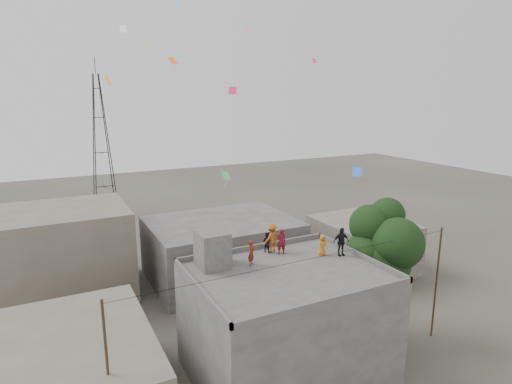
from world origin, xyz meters
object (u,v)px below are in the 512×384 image
tree (383,247)px  transmission_tower (101,145)px  stair_head_box (212,249)px  person_red_adult (281,241)px  person_dark_adult (341,242)px

tree → transmission_tower: bearing=106.1°
tree → transmission_tower: transmission_tower is taller
stair_head_box → tree: (10.57, -2.00, -1.00)m
person_red_adult → transmission_tower: bearing=-66.1°
transmission_tower → person_red_adult: size_ratio=12.95×
transmission_tower → person_red_adult: bearing=-82.2°
person_red_adult → person_dark_adult: (3.01, -1.81, 0.08)m
person_red_adult → person_dark_adult: 3.51m
person_red_adult → person_dark_adult: bearing=165.0°
tree → person_red_adult: size_ratio=5.89×
tree → person_dark_adult: bearing=177.7°
stair_head_box → person_dark_adult: bearing=-14.3°
person_red_adult → person_dark_adult: person_dark_adult is taller
transmission_tower → person_red_adult: transmission_tower is taller
transmission_tower → stair_head_box: bearing=-88.8°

